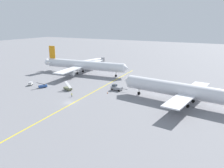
{
  "coord_description": "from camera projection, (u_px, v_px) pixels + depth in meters",
  "views": [
    {
      "loc": [
        56.74,
        -67.95,
        31.44
      ],
      "look_at": [
        8.51,
        20.17,
        4.0
      ],
      "focal_mm": 36.78,
      "sensor_mm": 36.0,
      "label": 1
    }
  ],
  "objects": [
    {
      "name": "airliner_being_pushed",
      "position": [
        184.0,
        91.0,
        89.53
      ],
      "size": [
        54.06,
        39.4,
        16.39
      ],
      "color": "silver",
      "rests_on": "ground"
    },
    {
      "name": "gse_belt_loader_portside",
      "position": [
        43.0,
        86.0,
        112.63
      ],
      "size": [
        3.39,
        4.96,
        3.02
      ],
      "color": "#2D5199",
      "rests_on": "ground"
    },
    {
      "name": "jet_bridge",
      "position": [
        95.0,
        61.0,
        163.3
      ],
      "size": [
        7.98,
        19.92,
        6.24
      ],
      "color": "#B7B7BC",
      "rests_on": "ground"
    },
    {
      "name": "airliner_at_gate_left",
      "position": [
        84.0,
        65.0,
        141.73
      ],
      "size": [
        57.62,
        49.06,
        16.27
      ],
      "color": "white",
      "rests_on": "ground"
    },
    {
      "name": "traffic_cone_wingtip_starboard",
      "position": [
        108.0,
        93.0,
        103.75
      ],
      "size": [
        0.44,
        0.44,
        0.6
      ],
      "color": "orange",
      "rests_on": "ground"
    },
    {
      "name": "gse_stair_truck_yellow",
      "position": [
        68.0,
        88.0,
        108.42
      ],
      "size": [
        4.93,
        3.22,
        4.06
      ],
      "color": "#666B4C",
      "rests_on": "ground"
    },
    {
      "name": "gse_baggage_cart_trailing",
      "position": [
        31.0,
        84.0,
        116.71
      ],
      "size": [
        2.76,
        3.15,
        1.71
      ],
      "color": "silver",
      "rests_on": "ground"
    },
    {
      "name": "taxiway_stripe",
      "position": [
        86.0,
        96.0,
        100.04
      ],
      "size": [
        8.47,
        119.77,
        0.01
      ],
      "primitive_type": "cube",
      "rotation": [
        0.0,
        0.0,
        0.07
      ],
      "color": "yellow",
      "rests_on": "ground"
    },
    {
      "name": "ground_plane",
      "position": [
        69.0,
        103.0,
        92.06
      ],
      "size": [
        600.0,
        600.0,
        0.0
      ],
      "primitive_type": "plane",
      "color": "gray"
    },
    {
      "name": "ground_crew_wing_walker_right",
      "position": [
        72.0,
        95.0,
        98.67
      ],
      "size": [
        0.36,
        0.36,
        1.72
      ],
      "color": "black",
      "rests_on": "ground"
    },
    {
      "name": "pushback_tug",
      "position": [
        116.0,
        88.0,
        108.2
      ],
      "size": [
        8.56,
        3.02,
        3.01
      ],
      "color": "gray",
      "rests_on": "ground"
    }
  ]
}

